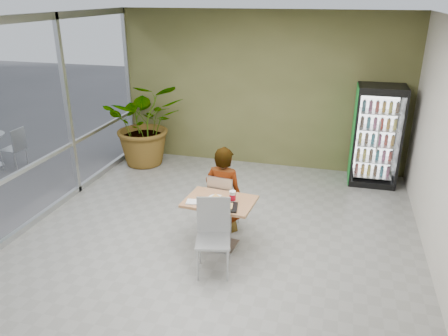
# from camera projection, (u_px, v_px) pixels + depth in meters

# --- Properties ---
(ground) EXTENTS (7.00, 7.00, 0.00)m
(ground) POSITION_uv_depth(u_px,v_px,m) (213.00, 246.00, 6.47)
(ground) COLOR gray
(ground) RESTS_ON ground
(room_envelope) EXTENTS (6.00, 7.00, 3.20)m
(room_envelope) POSITION_uv_depth(u_px,v_px,m) (212.00, 144.00, 5.87)
(room_envelope) COLOR silver
(room_envelope) RESTS_ON ground
(storefront_frame) EXTENTS (0.10, 7.00, 3.20)m
(storefront_frame) POSITION_uv_depth(u_px,v_px,m) (23.00, 127.00, 6.60)
(storefront_frame) COLOR #B2B5B7
(storefront_frame) RESTS_ON ground
(dining_table) EXTENTS (1.03, 0.76, 0.75)m
(dining_table) POSITION_uv_depth(u_px,v_px,m) (220.00, 214.00, 6.28)
(dining_table) COLOR #A77947
(dining_table) RESTS_ON ground
(chair_far) EXTENTS (0.46, 0.46, 0.93)m
(chair_far) POSITION_uv_depth(u_px,v_px,m) (222.00, 198.00, 6.74)
(chair_far) COLOR #B2B5B7
(chair_far) RESTS_ON ground
(chair_near) EXTENTS (0.54, 0.55, 1.01)m
(chair_near) POSITION_uv_depth(u_px,v_px,m) (213.00, 229.00, 5.75)
(chair_near) COLOR #B2B5B7
(chair_near) RESTS_ON ground
(seated_woman) EXTENTS (0.66, 0.47, 1.66)m
(seated_woman) POSITION_uv_depth(u_px,v_px,m) (224.00, 197.00, 6.78)
(seated_woman) COLOR black
(seated_woman) RESTS_ON ground
(pizza_plate) EXTENTS (0.31, 0.24, 0.03)m
(pizza_plate) POSITION_uv_depth(u_px,v_px,m) (216.00, 197.00, 6.25)
(pizza_plate) COLOR silver
(pizza_plate) RESTS_ON dining_table
(soda_cup) EXTENTS (0.09, 0.09, 0.17)m
(soda_cup) POSITION_uv_depth(u_px,v_px,m) (233.00, 197.00, 6.12)
(soda_cup) COLOR silver
(soda_cup) RESTS_ON dining_table
(napkin_stack) EXTENTS (0.18, 0.18, 0.02)m
(napkin_stack) POSITION_uv_depth(u_px,v_px,m) (192.00, 202.00, 6.12)
(napkin_stack) COLOR silver
(napkin_stack) RESTS_ON dining_table
(cafeteria_tray) EXTENTS (0.45, 0.36, 0.02)m
(cafeteria_tray) POSITION_uv_depth(u_px,v_px,m) (223.00, 207.00, 5.97)
(cafeteria_tray) COLOR black
(cafeteria_tray) RESTS_ON dining_table
(beverage_fridge) EXTENTS (0.89, 0.69, 1.92)m
(beverage_fridge) POSITION_uv_depth(u_px,v_px,m) (376.00, 136.00, 8.28)
(beverage_fridge) COLOR black
(beverage_fridge) RESTS_ON ground
(potted_plant) EXTENTS (2.04, 1.92, 1.81)m
(potted_plant) POSITION_uv_depth(u_px,v_px,m) (146.00, 123.00, 9.27)
(potted_plant) COLOR #2F6D2B
(potted_plant) RESTS_ON ground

